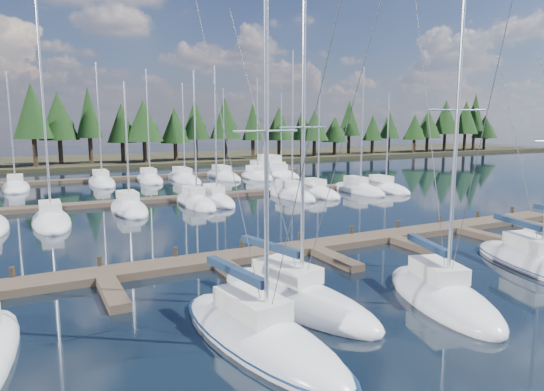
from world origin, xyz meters
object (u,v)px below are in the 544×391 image
motor_yacht_right (268,172)px  front_sailboat_4 (534,264)px  front_sailboat_3 (441,296)px  front_sailboat_2 (293,297)px  main_dock (314,249)px  front_sailboat_1 (259,335)px

motor_yacht_right → front_sailboat_4: bearing=-98.7°
front_sailboat_4 → front_sailboat_3: bearing=-170.9°
front_sailboat_2 → motor_yacht_right: size_ratio=1.33×
main_dock → front_sailboat_1: 12.32m
front_sailboat_1 → front_sailboat_4: (16.85, 1.16, 0.00)m
front_sailboat_1 → motor_yacht_right: front_sailboat_1 is taller
front_sailboat_1 → front_sailboat_2: front_sailboat_2 is taller
front_sailboat_3 → front_sailboat_4: 8.22m
front_sailboat_1 → front_sailboat_3: (8.73, -0.14, 0.02)m
main_dock → front_sailboat_1: bearing=-131.1°
front_sailboat_2 → front_sailboat_4: size_ratio=1.11×
main_dock → motor_yacht_right: size_ratio=4.26×
front_sailboat_2 → motor_yacht_right: front_sailboat_2 is taller
front_sailboat_3 → motor_yacht_right: 49.57m
front_sailboat_1 → motor_yacht_right: 52.78m
main_dock → front_sailboat_3: (0.63, -9.41, 0.10)m
front_sailboat_3 → front_sailboat_4: bearing=9.1°
front_sailboat_2 → motor_yacht_right: (20.96, 44.37, 0.26)m
front_sailboat_1 → front_sailboat_2: (2.95, 2.69, 0.01)m
front_sailboat_2 → front_sailboat_4: front_sailboat_2 is taller
front_sailboat_1 → front_sailboat_4: 16.89m
front_sailboat_2 → front_sailboat_1: bearing=-137.7°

